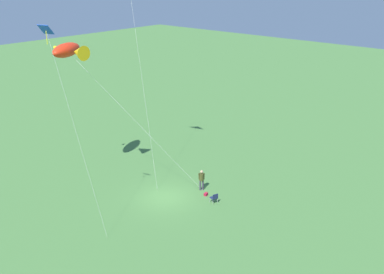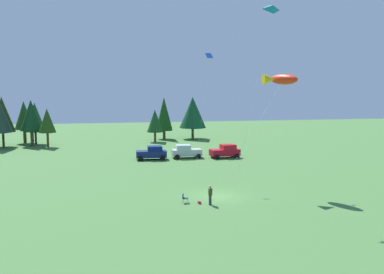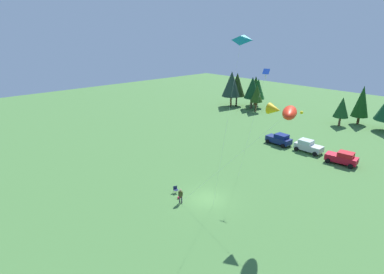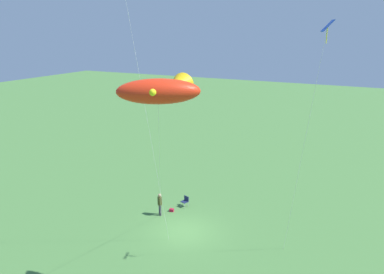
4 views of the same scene
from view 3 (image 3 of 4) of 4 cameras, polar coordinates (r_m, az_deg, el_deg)
name	(u,v)px [view 3 (image 3 of 4)]	position (r m, az deg, el deg)	size (l,w,h in m)	color
ground_plane	(207,199)	(34.80, 2.89, -11.64)	(160.00, 160.00, 0.00)	#46773A
person_kite_flyer	(181,195)	(33.45, -2.20, -10.97)	(0.49, 0.49, 1.74)	#3D3748
folding_chair	(176,189)	(35.73, -3.15, -9.86)	(0.61, 0.61, 0.82)	#1B2349
backpack_on_grass	(179,198)	(34.77, -2.47, -11.44)	(0.32, 0.22, 0.22)	#AE1732
car_navy_hatch	(279,139)	(52.40, 16.29, -0.39)	(4.26, 2.33, 1.89)	navy
car_silver_compact	(308,146)	(50.66, 21.23, -1.62)	(4.24, 2.27, 1.89)	#BCBFBC
car_red_sedan	(342,158)	(47.96, 26.72, -3.56)	(4.39, 2.65, 1.89)	red
treeline_distant	(283,92)	(72.50, 17.03, 8.26)	(38.45, 11.35, 8.86)	#543619
kite_large_fish	(286,112)	(28.56, 17.43, 4.61)	(10.25, 7.43, 11.62)	red
kite_diamond_blue	(265,78)	(36.01, 13.65, 10.91)	(2.39, 2.03, 13.96)	blue
kite_delta_teal	(240,39)	(25.78, 9.15, 17.88)	(4.08, 1.46, 17.84)	teal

